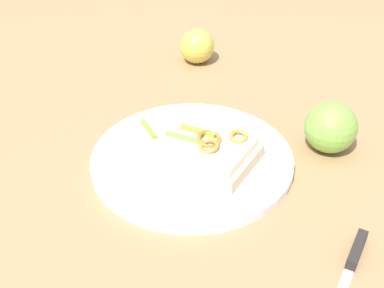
% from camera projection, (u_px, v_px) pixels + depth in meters
% --- Properties ---
extents(ground_plane, '(2.00, 2.00, 0.00)m').
position_uv_depth(ground_plane, '(192.00, 163.00, 0.72)').
color(ground_plane, '#9A764D').
rests_on(ground_plane, ground).
extents(plate, '(0.30, 0.30, 0.01)m').
position_uv_depth(plate, '(192.00, 159.00, 0.72)').
color(plate, white).
rests_on(plate, ground_plane).
extents(sandwich, '(0.16, 0.21, 0.05)m').
position_uv_depth(sandwich, '(193.00, 146.00, 0.70)').
color(sandwich, beige).
rests_on(sandwich, plate).
extents(apple_0, '(0.10, 0.10, 0.07)m').
position_uv_depth(apple_0, '(197.00, 46.00, 0.98)').
color(apple_0, gold).
rests_on(apple_0, ground_plane).
extents(apple_2, '(0.08, 0.08, 0.08)m').
position_uv_depth(apple_2, '(331.00, 127.00, 0.73)').
color(apple_2, '#7AAD44').
rests_on(apple_2, ground_plane).
extents(knife, '(0.12, 0.06, 0.02)m').
position_uv_depth(knife, '(354.00, 258.00, 0.56)').
color(knife, silver).
rests_on(knife, ground_plane).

